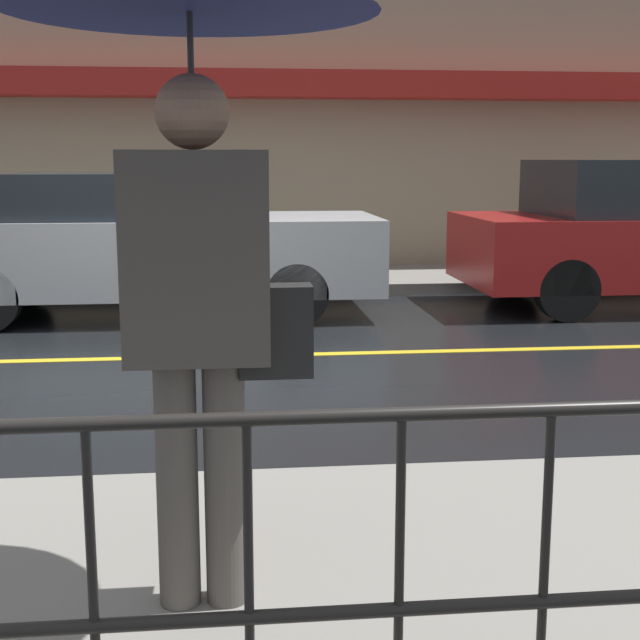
# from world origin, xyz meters

# --- Properties ---
(ground_plane) EXTENTS (80.00, 80.00, 0.00)m
(ground_plane) POSITION_xyz_m (0.00, 0.00, 0.00)
(ground_plane) COLOR black
(sidewalk_near) EXTENTS (28.00, 2.41, 0.14)m
(sidewalk_near) POSITION_xyz_m (0.00, -4.36, 0.07)
(sidewalk_near) COLOR gray
(sidewalk_near) RESTS_ON ground_plane
(sidewalk_far) EXTENTS (28.00, 1.97, 0.14)m
(sidewalk_far) POSITION_xyz_m (0.00, 4.14, 0.07)
(sidewalk_far) COLOR gray
(sidewalk_far) RESTS_ON ground_plane
(lane_marking) EXTENTS (25.20, 0.12, 0.01)m
(lane_marking) POSITION_xyz_m (0.00, 0.00, 0.00)
(lane_marking) COLOR gold
(lane_marking) RESTS_ON ground_plane
(building_storefront) EXTENTS (28.00, 0.85, 6.81)m
(building_storefront) POSITION_xyz_m (0.00, 5.26, 3.36)
(building_storefront) COLOR gray
(building_storefront) RESTS_ON ground_plane
(pedestrian) EXTENTS (1.16, 1.16, 2.19)m
(pedestrian) POSITION_xyz_m (0.60, -4.45, 1.91)
(pedestrian) COLOR #4C4742
(pedestrian) RESTS_ON sidewalk_near
(car_silver) EXTENTS (4.75, 1.77, 1.48)m
(car_silver) POSITION_xyz_m (-0.13, 2.12, 0.76)
(car_silver) COLOR #B2B5BA
(car_silver) RESTS_ON ground_plane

